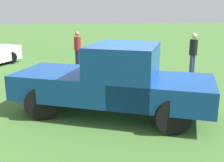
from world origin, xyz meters
TOP-DOWN VIEW (x-y plane):
  - ground_plane at (0.00, 0.00)m, footprint 80.00×80.00m
  - pickup_truck at (-0.60, -0.95)m, footprint 5.28×3.67m
  - person_bystander at (-1.43, 5.22)m, footprint 0.44×0.44m
  - person_visitor at (3.17, 2.96)m, footprint 0.45×0.45m

SIDE VIEW (x-z plane):
  - ground_plane at x=0.00m, z-range 0.00..0.00m
  - person_bystander at x=-1.43m, z-range 0.10..1.75m
  - pickup_truck at x=-0.60m, z-range 0.04..1.88m
  - person_visitor at x=3.17m, z-range 0.11..1.83m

